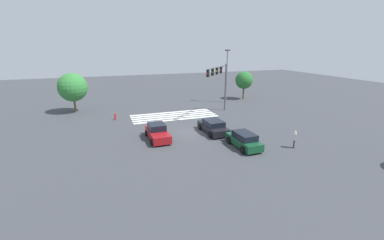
# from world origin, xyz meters

# --- Properties ---
(ground_plane) EXTENTS (117.33, 117.33, 0.00)m
(ground_plane) POSITION_xyz_m (0.00, 0.00, 0.00)
(ground_plane) COLOR #3D3F44
(crosswalk_markings) EXTENTS (11.35, 4.40, 0.01)m
(crosswalk_markings) POSITION_xyz_m (0.00, -7.32, 0.00)
(crosswalk_markings) COLOR silver
(crosswalk_markings) RESTS_ON ground_plane
(traffic_signal_mast) EXTENTS (5.17, 5.17, 6.72)m
(traffic_signal_mast) POSITION_xyz_m (-5.98, -5.98, 5.12)
(traffic_signal_mast) COLOR #47474C
(traffic_signal_mast) RESTS_ON ground_plane
(car_0) EXTENTS (2.24, 4.57, 1.41)m
(car_0) POSITION_xyz_m (-2.18, 0.81, 0.67)
(car_0) COLOR black
(car_0) RESTS_ON ground_plane
(car_1) EXTENTS (2.08, 4.43, 1.54)m
(car_1) POSITION_xyz_m (3.99, 0.75, 0.70)
(car_1) COLOR maroon
(car_1) RESTS_ON ground_plane
(car_2) EXTENTS (1.96, 4.18, 1.45)m
(car_2) POSITION_xyz_m (-3.16, 5.59, 0.70)
(car_2) COLOR #144728
(car_2) RESTS_ON ground_plane
(pedestrian) EXTENTS (0.41, 0.41, 1.65)m
(pedestrian) POSITION_xyz_m (-7.46, 7.34, 0.92)
(pedestrian) COLOR #38383D
(pedestrian) RESTS_ON ground_plane
(street_light_pole_a) EXTENTS (0.80, 0.36, 8.53)m
(street_light_pole_a) POSITION_xyz_m (-10.50, -12.67, 5.07)
(street_light_pole_a) COLOR slate
(street_light_pole_a) RESTS_ON ground_plane
(tree_corner_a) EXTENTS (3.95, 3.95, 5.55)m
(tree_corner_a) POSITION_xyz_m (12.71, -13.87, 3.57)
(tree_corner_a) COLOR brown
(tree_corner_a) RESTS_ON ground_plane
(tree_corner_b) EXTENTS (3.03, 3.03, 4.87)m
(tree_corner_b) POSITION_xyz_m (-14.59, -14.03, 3.34)
(tree_corner_b) COLOR brown
(tree_corner_b) RESTS_ON ground_plane
(fire_hydrant) EXTENTS (0.22, 0.22, 0.86)m
(fire_hydrant) POSITION_xyz_m (7.61, -7.91, 0.43)
(fire_hydrant) COLOR red
(fire_hydrant) RESTS_ON ground_plane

